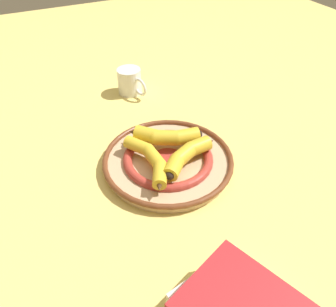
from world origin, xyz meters
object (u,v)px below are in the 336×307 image
object	(u,v)px
banana_a	(151,160)
banana_c	(187,155)
banana_b	(165,136)
coffee_mug	(130,81)
decorative_bowl	(168,160)

from	to	relation	value
banana_a	banana_c	distance (m)	0.09
banana_b	coffee_mug	bearing A→B (deg)	112.95
decorative_bowl	banana_b	distance (m)	0.06
banana_b	banana_c	distance (m)	0.09
banana_a	banana_b	size ratio (longest dim) A/B	1.14
decorative_bowl	banana_c	bearing A→B (deg)	-52.65
decorative_bowl	banana_a	distance (m)	0.06
banana_a	coffee_mug	bearing A→B (deg)	-16.92
banana_a	decorative_bowl	bearing A→B (deg)	-77.46
banana_b	banana_c	xyz separation A→B (m)	(0.02, -0.09, -0.00)
banana_c	coffee_mug	bearing A→B (deg)	-116.81
decorative_bowl	coffee_mug	bearing A→B (deg)	83.12
banana_a	banana_b	bearing A→B (deg)	-49.61
decorative_bowl	coffee_mug	xyz separation A→B (m)	(0.05, 0.38, 0.03)
banana_c	coffee_mug	size ratio (longest dim) A/B	1.40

